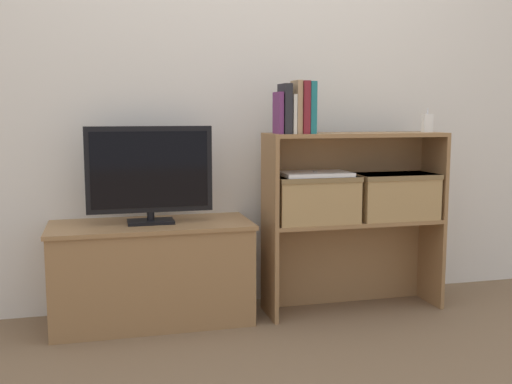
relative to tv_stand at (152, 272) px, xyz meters
The scene contains 16 objects.
ground_plane 0.60m from the tv_stand, 21.59° to the right, with size 16.00×16.00×0.00m, color brown.
wall_back 1.11m from the tv_stand, 24.92° to the left, with size 10.00×0.05×2.40m.
tv_stand is the anchor object (origin of this frame).
tv 0.49m from the tv_stand, 90.00° to the right, with size 0.60×0.14×0.47m.
bookshelf_lower_tier 1.03m from the tv_stand, ahead, with size 0.92×0.27×0.47m.
bookshelf_upper_tier 1.15m from the tv_stand, ahead, with size 0.92×0.27×0.45m.
book_plum 0.99m from the tv_stand, ahead, with size 0.02×0.12×0.20m.
book_charcoal 1.03m from the tv_stand, ahead, with size 0.04×0.14×0.24m.
book_ivory 1.03m from the tv_stand, ahead, with size 0.02×0.12×0.19m.
book_tan 1.07m from the tv_stand, ahead, with size 0.02×0.12×0.26m.
book_maroon 1.09m from the tv_stand, ahead, with size 0.03×0.15×0.25m.
book_teal 1.11m from the tv_stand, ahead, with size 0.03×0.15×0.25m.
baby_monitor 1.60m from the tv_stand, ahead, with size 0.05×0.04×0.12m.
storage_basket_left 0.89m from the tv_stand, ahead, with size 0.42×0.24×0.23m.
storage_basket_right 1.30m from the tv_stand, ahead, with size 0.42×0.24×0.23m.
laptop 0.94m from the tv_stand, ahead, with size 0.34×0.22×0.02m.
Camera 1 is at (-0.73, -2.68, 1.02)m, focal length 42.00 mm.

